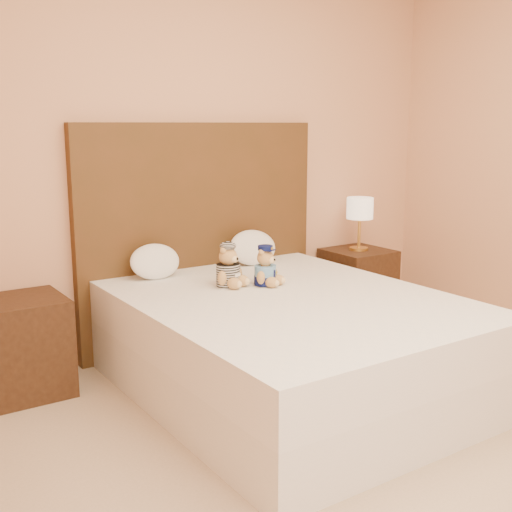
% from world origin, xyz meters
% --- Properties ---
extents(ground, '(4.00, 4.50, 0.00)m').
position_xyz_m(ground, '(0.00, 0.00, 0.00)').
color(ground, tan).
rests_on(ground, ground).
extents(room_walls, '(4.04, 4.52, 2.72)m').
position_xyz_m(room_walls, '(0.00, 0.46, 1.81)').
color(room_walls, tan).
rests_on(room_walls, ground).
extents(bed, '(1.60, 2.00, 0.55)m').
position_xyz_m(bed, '(0.00, 1.20, 0.28)').
color(bed, white).
rests_on(bed, ground).
extents(headboard, '(1.75, 0.08, 1.50)m').
position_xyz_m(headboard, '(0.00, 2.21, 0.75)').
color(headboard, '#4C2D16').
rests_on(headboard, ground).
extents(nightstand_left, '(0.45, 0.45, 0.55)m').
position_xyz_m(nightstand_left, '(-1.25, 2.00, 0.28)').
color(nightstand_left, '#3B2312').
rests_on(nightstand_left, ground).
extents(nightstand_right, '(0.45, 0.45, 0.55)m').
position_xyz_m(nightstand_right, '(1.25, 2.00, 0.28)').
color(nightstand_right, '#3B2312').
rests_on(nightstand_right, ground).
extents(lamp, '(0.20, 0.20, 0.40)m').
position_xyz_m(lamp, '(1.25, 2.00, 0.85)').
color(lamp, gold).
rests_on(lamp, nightstand_right).
extents(teddy_police, '(0.27, 0.26, 0.24)m').
position_xyz_m(teddy_police, '(0.04, 1.51, 0.67)').
color(teddy_police, '#B88B47').
rests_on(teddy_police, bed).
extents(teddy_prisoner, '(0.28, 0.28, 0.25)m').
position_xyz_m(teddy_prisoner, '(-0.16, 1.60, 0.67)').
color(teddy_prisoner, '#B88B47').
rests_on(teddy_prisoner, bed).
extents(pillow_left, '(0.33, 0.21, 0.23)m').
position_xyz_m(pillow_left, '(-0.43, 2.03, 0.67)').
color(pillow_left, white).
rests_on(pillow_left, bed).
extents(pillow_right, '(0.36, 0.23, 0.25)m').
position_xyz_m(pillow_right, '(0.30, 2.03, 0.68)').
color(pillow_right, white).
rests_on(pillow_right, bed).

